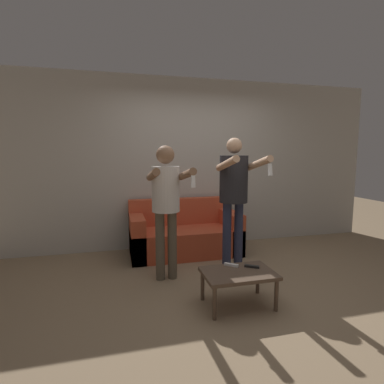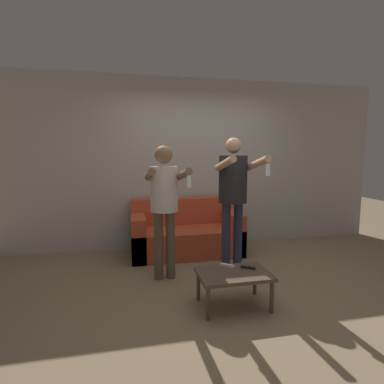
% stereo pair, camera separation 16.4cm
% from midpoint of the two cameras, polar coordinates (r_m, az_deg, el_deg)
% --- Properties ---
extents(ground_plane, '(14.00, 14.00, 0.00)m').
position_cam_midpoint_polar(ground_plane, '(3.58, 7.99, -17.69)').
color(ground_plane, '#937A5B').
extents(wall_back, '(6.40, 0.06, 2.70)m').
position_cam_midpoint_polar(wall_back, '(4.90, 1.38, 5.42)').
color(wall_back, '#B7B2A8').
rests_on(wall_back, ground_plane).
extents(couch, '(1.63, 0.78, 0.81)m').
position_cam_midpoint_polar(couch, '(4.61, -0.17, -8.19)').
color(couch, '#C64C2D').
rests_on(couch, ground_plane).
extents(person_standing_left, '(0.45, 0.77, 1.61)m').
position_cam_midpoint_polar(person_standing_left, '(3.52, -3.97, -0.89)').
color(person_standing_left, brown).
rests_on(person_standing_left, ground_plane).
extents(person_standing_right, '(0.47, 0.74, 1.70)m').
position_cam_midpoint_polar(person_standing_right, '(3.73, 9.12, 0.68)').
color(person_standing_right, '#282D47').
rests_on(person_standing_right, ground_plane).
extents(coffee_table, '(0.71, 0.47, 0.35)m').
position_cam_midpoint_polar(coffee_table, '(3.10, 9.52, -15.61)').
color(coffee_table, brown).
rests_on(coffee_table, ground_plane).
extents(remote_near, '(0.15, 0.11, 0.02)m').
position_cam_midpoint_polar(remote_near, '(3.20, 12.12, -13.85)').
color(remote_near, black).
rests_on(remote_near, coffee_table).
extents(remote_far, '(0.14, 0.13, 0.02)m').
position_cam_midpoint_polar(remote_far, '(3.21, 8.27, -13.67)').
color(remote_far, white).
rests_on(remote_far, coffee_table).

